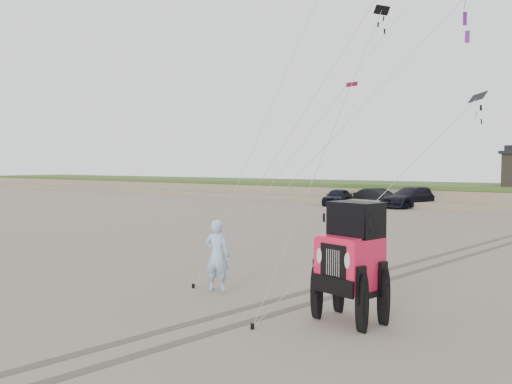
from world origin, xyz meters
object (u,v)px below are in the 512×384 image
(truck_c, at_px, (411,197))
(truck_b, at_px, (378,197))
(truck_a, at_px, (338,197))
(man, at_px, (217,255))
(jeep, at_px, (350,274))

(truck_c, bearing_deg, truck_b, -164.85)
(truck_a, xyz_separation_m, man, (11.61, -28.11, 0.24))
(truck_a, height_order, man, man)
(truck_a, height_order, truck_b, truck_b)
(truck_a, bearing_deg, jeep, -71.36)
(truck_c, bearing_deg, jeep, -51.96)
(truck_b, bearing_deg, jeep, -142.07)
(truck_b, relative_size, jeep, 0.79)
(truck_b, height_order, man, man)
(truck_a, bearing_deg, man, -77.86)
(jeep, distance_m, man, 4.09)
(truck_c, xyz_separation_m, jeep, (9.87, -29.99, 0.20))
(man, bearing_deg, jeep, 158.57)
(truck_b, relative_size, man, 2.28)
(truck_b, height_order, truck_c, truck_c)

